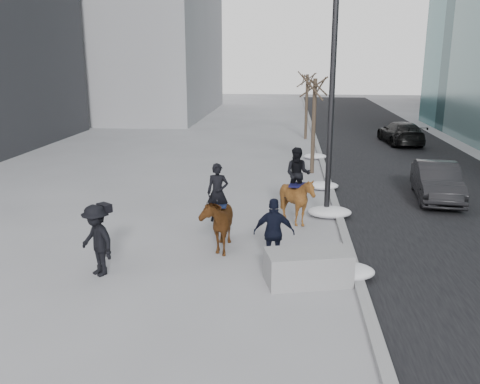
# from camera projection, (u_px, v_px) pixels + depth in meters

# --- Properties ---
(ground) EXTENTS (120.00, 120.00, 0.00)m
(ground) POSITION_uv_depth(u_px,v_px,m) (236.00, 259.00, 13.22)
(ground) COLOR gray
(ground) RESTS_ON ground
(road) EXTENTS (8.00, 90.00, 0.01)m
(road) POSITION_uv_depth(u_px,v_px,m) (418.00, 177.00, 22.20)
(road) COLOR black
(road) RESTS_ON ground
(curb) EXTENTS (0.25, 90.00, 0.12)m
(curb) POSITION_uv_depth(u_px,v_px,m) (326.00, 174.00, 22.55)
(curb) COLOR gray
(curb) RESTS_ON ground
(planter) EXTENTS (2.10, 1.39, 0.77)m
(planter) POSITION_uv_depth(u_px,v_px,m) (308.00, 267.00, 11.77)
(planter) COLOR gray
(planter) RESTS_ON ground
(car_near) EXTENTS (1.88, 4.24, 1.35)m
(car_near) POSITION_uv_depth(u_px,v_px,m) (437.00, 182.00, 18.60)
(car_near) COLOR black
(car_near) RESTS_ON ground
(car_far) EXTENTS (2.29, 4.80, 1.35)m
(car_far) POSITION_uv_depth(u_px,v_px,m) (401.00, 133.00, 30.50)
(car_far) COLOR black
(car_far) RESTS_ON ground
(tree_near) EXTENTS (1.20, 1.20, 4.66)m
(tree_near) POSITION_uv_depth(u_px,v_px,m) (314.00, 122.00, 22.42)
(tree_near) COLOR #33241E
(tree_near) RESTS_ON ground
(tree_far) EXTENTS (1.20, 1.20, 4.48)m
(tree_far) POSITION_uv_depth(u_px,v_px,m) (307.00, 104.00, 31.97)
(tree_far) COLOR #372720
(tree_far) RESTS_ON ground
(mounted_left) EXTENTS (0.93, 1.86, 2.34)m
(mounted_left) POSITION_uv_depth(u_px,v_px,m) (217.00, 218.00, 13.81)
(mounted_left) COLOR #48260E
(mounted_left) RESTS_ON ground
(mounted_right) EXTENTS (1.49, 1.62, 2.42)m
(mounted_right) POSITION_uv_depth(u_px,v_px,m) (297.00, 194.00, 15.75)
(mounted_right) COLOR #4B250F
(mounted_right) RESTS_ON ground
(feeder) EXTENTS (1.03, 0.86, 1.75)m
(feeder) POSITION_uv_depth(u_px,v_px,m) (274.00, 233.00, 12.62)
(feeder) COLOR black
(feeder) RESTS_ON ground
(camera_crew) EXTENTS (1.30, 1.20, 1.75)m
(camera_crew) POSITION_uv_depth(u_px,v_px,m) (97.00, 240.00, 12.08)
(camera_crew) COLOR black
(camera_crew) RESTS_ON ground
(lamppost) EXTENTS (0.25, 1.08, 9.09)m
(lamppost) POSITION_uv_depth(u_px,v_px,m) (333.00, 61.00, 15.49)
(lamppost) COLOR black
(lamppost) RESTS_ON ground
(snow_piles) EXTENTS (1.43, 15.35, 0.36)m
(snow_piles) POSITION_uv_depth(u_px,v_px,m) (327.00, 204.00, 17.57)
(snow_piles) COLOR silver
(snow_piles) RESTS_ON ground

